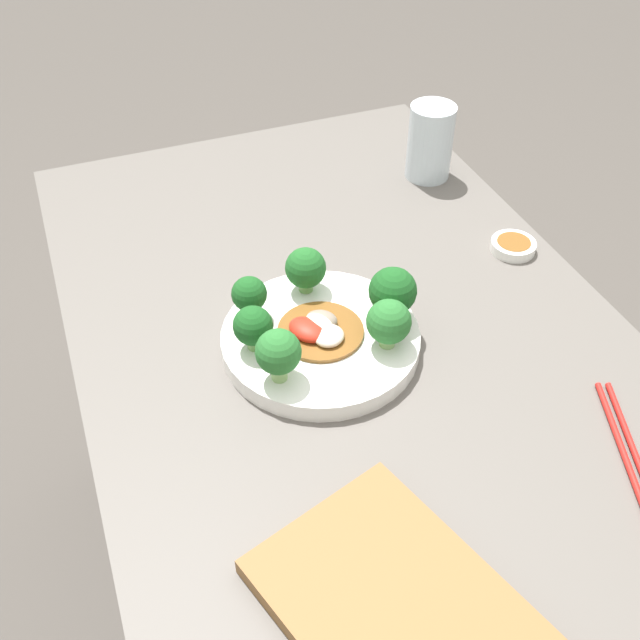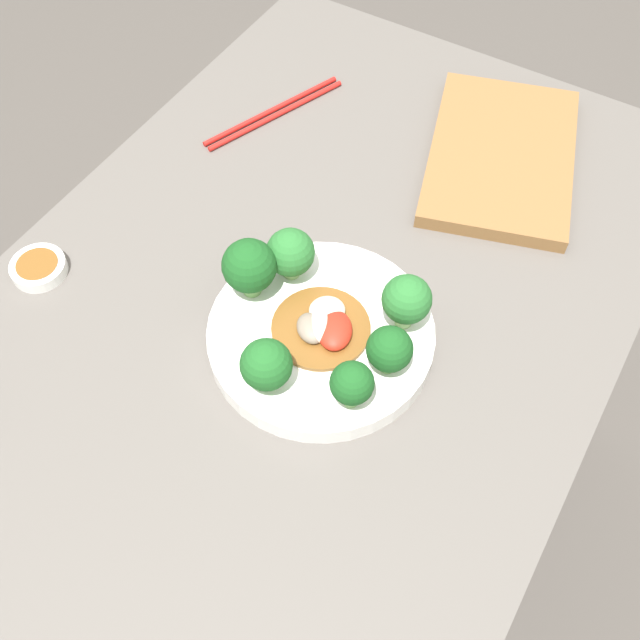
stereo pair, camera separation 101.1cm
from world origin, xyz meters
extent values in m
plane|color=#4C4742|center=(0.00, 0.00, 0.00)|extent=(8.00, 8.00, 0.00)
cube|color=#5B5651|center=(0.00, 0.00, 0.39)|extent=(1.12, 0.69, 0.77)
cylinder|color=white|center=(0.00, -0.05, 0.79)|extent=(0.25, 0.25, 0.02)
cylinder|color=#70A356|center=(-0.08, -0.04, 0.81)|extent=(0.02, 0.02, 0.02)
sphere|color=#1E5B23|center=(-0.08, -0.04, 0.83)|extent=(0.05, 0.05, 0.05)
cylinder|color=#70A356|center=(-0.01, -0.13, 0.81)|extent=(0.02, 0.02, 0.02)
sphere|color=#19511E|center=(-0.01, -0.13, 0.83)|extent=(0.05, 0.05, 0.05)
cylinder|color=#89B76B|center=(0.05, 0.02, 0.81)|extent=(0.02, 0.02, 0.02)
sphere|color=#286B2D|center=(0.05, 0.02, 0.84)|extent=(0.05, 0.05, 0.05)
cylinder|color=#70A356|center=(-0.06, -0.12, 0.81)|extent=(0.02, 0.02, 0.02)
sphere|color=#19511E|center=(-0.06, -0.12, 0.84)|extent=(0.04, 0.04, 0.04)
cylinder|color=#89B76B|center=(0.05, -0.12, 0.81)|extent=(0.02, 0.02, 0.02)
sphere|color=#286B2D|center=(0.05, -0.12, 0.84)|extent=(0.05, 0.05, 0.05)
cylinder|color=#70A356|center=(0.01, 0.05, 0.81)|extent=(0.02, 0.02, 0.02)
sphere|color=#19511E|center=(0.01, 0.05, 0.84)|extent=(0.06, 0.06, 0.06)
cylinder|color=brown|center=(0.00, -0.05, 0.80)|extent=(0.11, 0.11, 0.01)
ellipsoid|color=beige|center=(-0.01, -0.05, 0.81)|extent=(0.05, 0.04, 0.02)
ellipsoid|color=beige|center=(0.02, -0.04, 0.81)|extent=(0.05, 0.05, 0.02)
ellipsoid|color=red|center=(0.00, -0.06, 0.81)|extent=(0.06, 0.06, 0.02)
ellipsoid|color=gray|center=(-0.01, -0.04, 0.81)|extent=(0.05, 0.05, 0.02)
cylinder|color=red|center=(0.29, 0.21, 0.78)|extent=(0.21, 0.09, 0.01)
cylinder|color=red|center=(0.29, 0.19, 0.78)|extent=(0.21, 0.09, 0.01)
cylinder|color=white|center=(-0.09, 0.29, 0.78)|extent=(0.06, 0.06, 0.01)
cylinder|color=brown|center=(-0.09, 0.29, 0.79)|extent=(0.05, 0.05, 0.00)
cube|color=brown|center=(0.36, -0.10, 0.78)|extent=(0.32, 0.26, 0.02)
camera|label=1|loc=(0.63, -0.29, 1.43)|focal=42.00mm
camera|label=2|loc=(-0.38, -0.28, 1.47)|focal=42.00mm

